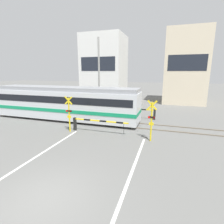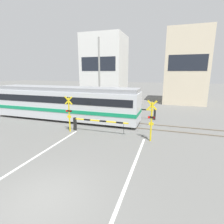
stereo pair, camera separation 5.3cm
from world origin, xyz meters
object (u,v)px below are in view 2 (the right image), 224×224
(commuter_train, at_px, (65,102))
(crossing_signal_left, at_px, (69,112))
(crossing_signal_right, at_px, (151,119))
(pedestrian, at_px, (140,104))
(crossing_barrier_far, at_px, (142,111))
(crossing_barrier_near, at_px, (89,122))

(commuter_train, xyz_separation_m, crossing_signal_left, (2.39, -3.20, -0.18))
(crossing_signal_right, height_order, pedestrian, crossing_signal_right)
(commuter_train, xyz_separation_m, crossing_barrier_far, (7.28, 2.59, -0.99))
(commuter_train, xyz_separation_m, crossing_signal_right, (8.80, -3.20, -0.18))
(crossing_signal_right, bearing_deg, crossing_signal_left, 180.00)
(commuter_train, height_order, crossing_barrier_near, commuter_train)
(crossing_barrier_near, relative_size, crossing_signal_right, 1.60)
(commuter_train, height_order, crossing_signal_right, commuter_train)
(commuter_train, height_order, pedestrian, commuter_train)
(crossing_signal_right, bearing_deg, commuter_train, 159.99)
(commuter_train, xyz_separation_m, crossing_barrier_near, (3.91, -2.73, -0.99))
(crossing_barrier_near, relative_size, crossing_signal_left, 1.60)
(crossing_barrier_near, height_order, crossing_barrier_far, same)
(crossing_barrier_near, bearing_deg, crossing_signal_right, -5.48)
(crossing_barrier_near, height_order, crossing_signal_right, crossing_signal_right)
(crossing_barrier_near, xyz_separation_m, pedestrian, (2.61, 8.95, 0.15))
(crossing_signal_right, bearing_deg, crossing_barrier_near, 174.52)
(crossing_signal_left, distance_m, crossing_signal_right, 6.40)
(crossing_barrier_far, bearing_deg, crossing_barrier_near, -122.33)
(crossing_signal_right, bearing_deg, pedestrian, 103.56)
(crossing_barrier_near, bearing_deg, commuter_train, 145.04)
(crossing_signal_left, height_order, crossing_signal_right, same)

